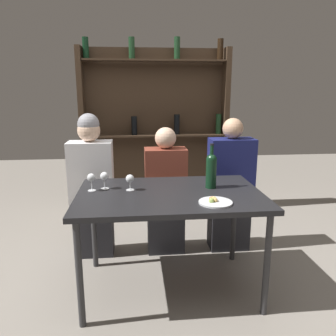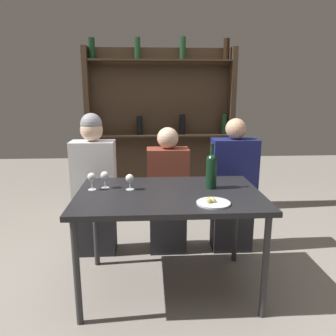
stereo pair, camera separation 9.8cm
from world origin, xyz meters
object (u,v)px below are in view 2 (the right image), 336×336
at_px(wine_glass_0, 92,178).
at_px(seated_person_left, 95,188).
at_px(wine_glass_1, 130,179).
at_px(seated_person_center, 168,195).
at_px(food_plate_0, 213,202).
at_px(wine_glass_2, 105,176).
at_px(seated_person_right, 233,190).
at_px(wine_bottle, 211,170).

relative_size(wine_glass_0, seated_person_left, 0.10).
bearing_deg(wine_glass_1, seated_person_center, 59.41).
bearing_deg(food_plate_0, seated_person_center, 105.74).
distance_m(wine_glass_2, seated_person_right, 1.23).
distance_m(wine_bottle, wine_glass_0, 0.88).
xyz_separation_m(wine_glass_0, wine_glass_1, (0.28, -0.01, -0.01)).
relative_size(wine_bottle, wine_glass_1, 2.83).
bearing_deg(seated_person_right, wine_glass_2, -156.74).
distance_m(wine_glass_0, wine_glass_2, 0.10).
relative_size(wine_glass_0, food_plate_0, 0.59).
distance_m(wine_glass_0, wine_glass_1, 0.28).
relative_size(seated_person_left, seated_person_center, 1.11).
height_order(wine_glass_2, seated_person_right, seated_person_right).
bearing_deg(wine_glass_0, seated_person_center, 41.02).
relative_size(wine_bottle, wine_glass_2, 2.58).
xyz_separation_m(wine_glass_1, seated_person_right, (0.91, 0.52, -0.26)).
bearing_deg(food_plate_0, seated_person_right, 67.41).
relative_size(wine_glass_0, seated_person_center, 0.11).
height_order(wine_glass_0, seated_person_center, seated_person_center).
xyz_separation_m(wine_bottle, seated_person_center, (-0.29, 0.52, -0.36)).
height_order(wine_glass_0, wine_glass_2, same).
bearing_deg(wine_bottle, wine_glass_2, 176.68).
relative_size(wine_bottle, seated_person_left, 0.26).
relative_size(wine_bottle, wine_glass_0, 2.57).
bearing_deg(wine_bottle, seated_person_right, 59.28).
bearing_deg(wine_glass_2, food_plate_0, -27.81).
bearing_deg(wine_glass_1, seated_person_right, 29.87).
distance_m(food_plate_0, seated_person_center, 0.92).
height_order(wine_bottle, food_plate_0, wine_bottle).
bearing_deg(wine_bottle, seated_person_center, 119.58).
height_order(wine_glass_0, seated_person_right, seated_person_right).
bearing_deg(seated_person_center, seated_person_left, 180.00).
height_order(wine_bottle, wine_glass_1, wine_bottle).
distance_m(wine_glass_1, seated_person_right, 1.08).
xyz_separation_m(wine_glass_1, seated_person_left, (-0.35, 0.52, -0.22)).
relative_size(wine_glass_0, wine_glass_2, 1.00).
distance_m(wine_glass_1, seated_person_left, 0.67).
distance_m(wine_glass_0, seated_person_right, 1.32).
bearing_deg(seated_person_left, wine_glass_1, -56.34).
bearing_deg(food_plate_0, wine_glass_1, 148.44).
bearing_deg(wine_bottle, seated_person_left, 151.44).
bearing_deg(seated_person_center, wine_bottle, -60.42).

